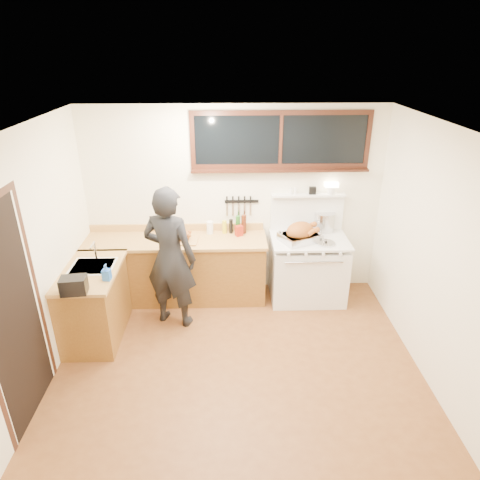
{
  "coord_description": "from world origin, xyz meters",
  "views": [
    {
      "loc": [
        -0.1,
        -3.76,
        3.27
      ],
      "look_at": [
        0.05,
        0.85,
        1.15
      ],
      "focal_mm": 32.0,
      "sensor_mm": 36.0,
      "label": 1
    }
  ],
  "objects_px": {
    "cutting_board": "(182,237)",
    "roast_turkey": "(300,233)",
    "man": "(170,258)",
    "vintage_stove": "(308,267)"
  },
  "relations": [
    {
      "from": "vintage_stove",
      "to": "cutting_board",
      "type": "xyz_separation_m",
      "value": [
        -1.71,
        -0.02,
        0.49
      ]
    },
    {
      "from": "vintage_stove",
      "to": "roast_turkey",
      "type": "height_order",
      "value": "vintage_stove"
    },
    {
      "from": "man",
      "to": "cutting_board",
      "type": "xyz_separation_m",
      "value": [
        0.09,
        0.52,
        0.05
      ]
    },
    {
      "from": "man",
      "to": "cutting_board",
      "type": "height_order",
      "value": "man"
    },
    {
      "from": "roast_turkey",
      "to": "man",
      "type": "bearing_deg",
      "value": -164.17
    },
    {
      "from": "cutting_board",
      "to": "roast_turkey",
      "type": "distance_m",
      "value": 1.57
    },
    {
      "from": "cutting_board",
      "to": "roast_turkey",
      "type": "xyz_separation_m",
      "value": [
        1.56,
        -0.05,
        0.05
      ]
    },
    {
      "from": "vintage_stove",
      "to": "cutting_board",
      "type": "bearing_deg",
      "value": -179.44
    },
    {
      "from": "man",
      "to": "cutting_board",
      "type": "bearing_deg",
      "value": 79.84
    },
    {
      "from": "man",
      "to": "roast_turkey",
      "type": "relative_size",
      "value": 3.02
    }
  ]
}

